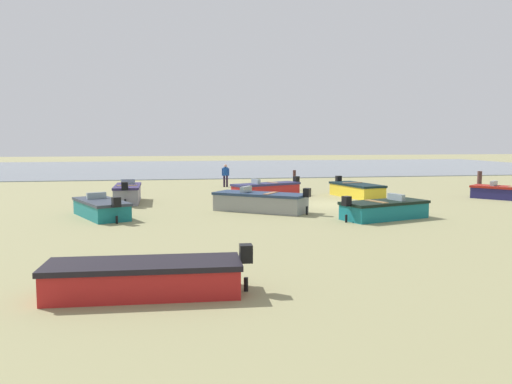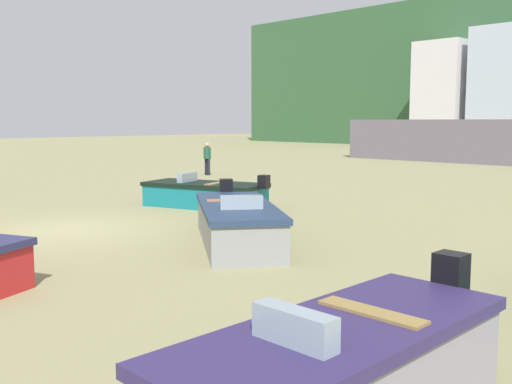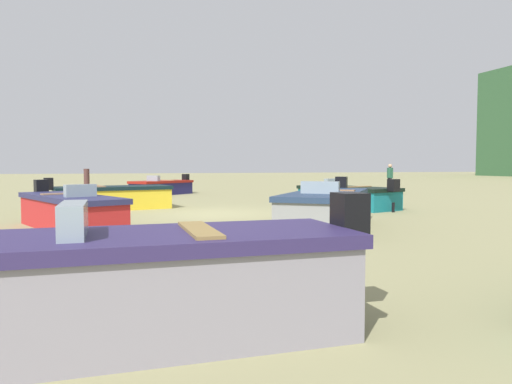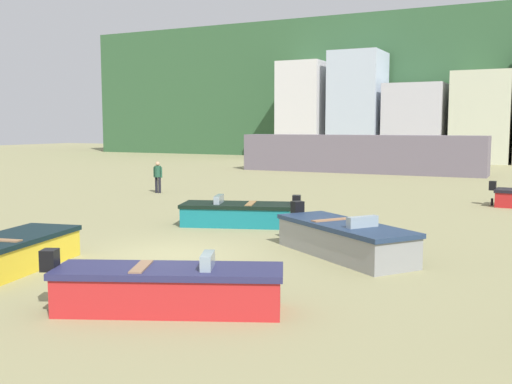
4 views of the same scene
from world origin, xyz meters
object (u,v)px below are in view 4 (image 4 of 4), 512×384
object	(u,v)px
boat_teal_0	(238,214)
boat_grey_4	(344,239)
boat_red_1	(168,289)
boat_yellow_6	(10,253)
beach_walker_distant	(158,175)

from	to	relation	value
boat_teal_0	boat_grey_4	world-z (taller)	boat_grey_4
boat_teal_0	boat_grey_4	xyz separation A→B (m)	(4.82, -3.11, 0.06)
boat_red_1	boat_yellow_6	size ratio (longest dim) A/B	1.04
boat_yellow_6	beach_walker_distant	size ratio (longest dim) A/B	2.62
boat_grey_4	boat_teal_0	bearing A→B (deg)	-86.93
boat_red_1	beach_walker_distant	size ratio (longest dim) A/B	2.73
boat_yellow_6	beach_walker_distant	world-z (taller)	beach_walker_distant
boat_teal_0	beach_walker_distant	world-z (taller)	beach_walker_distant
beach_walker_distant	boat_yellow_6	bearing A→B (deg)	113.82
boat_yellow_6	boat_grey_4	bearing A→B (deg)	25.21
boat_grey_4	boat_yellow_6	world-z (taller)	boat_grey_4
boat_red_1	boat_grey_4	distance (m)	6.18
boat_teal_0	boat_red_1	size ratio (longest dim) A/B	0.95
boat_teal_0	boat_red_1	distance (m)	9.71
boat_red_1	boat_yellow_6	xyz separation A→B (m)	(-5.21, 0.97, -0.01)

